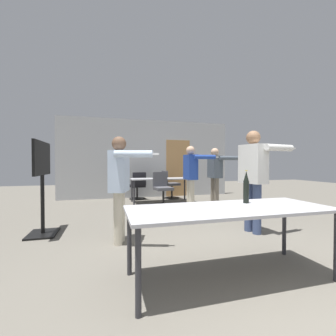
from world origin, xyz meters
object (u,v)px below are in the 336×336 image
(person_near_casual, at_px, (215,171))
(person_center_tall, at_px, (191,172))
(tv_screen, at_px, (42,179))
(person_right_polo, at_px, (254,171))
(beer_bottle, at_px, (246,188))
(office_chair_far_left, at_px, (162,190))
(person_left_plaid, at_px, (120,179))
(office_chair_near_pushed, at_px, (170,185))
(office_chair_mid_tucked, at_px, (138,187))

(person_near_casual, relative_size, person_center_tall, 1.00)
(tv_screen, bearing_deg, person_right_polo, -103.22)
(person_right_polo, xyz_separation_m, beer_bottle, (-0.90, -1.09, -0.14))
(person_near_casual, xyz_separation_m, beer_bottle, (-1.42, -3.50, -0.05))
(person_center_tall, height_order, office_chair_far_left, person_center_tall)
(person_center_tall, relative_size, beer_bottle, 4.33)
(office_chair_far_left, bearing_deg, person_left_plaid, 56.92)
(person_right_polo, height_order, office_chair_far_left, person_right_polo)
(person_right_polo, height_order, office_chair_near_pushed, person_right_polo)
(person_left_plaid, height_order, person_center_tall, person_center_tall)
(person_near_casual, distance_m, beer_bottle, 3.78)
(tv_screen, relative_size, person_near_casual, 0.96)
(beer_bottle, bearing_deg, person_center_tall, 80.48)
(tv_screen, height_order, beer_bottle, tv_screen)
(tv_screen, xyz_separation_m, person_near_casual, (4.00, 1.59, 0.04))
(person_right_polo, bearing_deg, person_left_plaid, -101.64)
(person_center_tall, xyz_separation_m, beer_bottle, (-0.51, -3.06, -0.06))
(person_near_casual, relative_size, beer_bottle, 4.31)
(tv_screen, relative_size, beer_bottle, 4.14)
(office_chair_far_left, relative_size, office_chair_mid_tucked, 1.05)
(office_chair_far_left, distance_m, office_chair_mid_tucked, 1.35)
(office_chair_near_pushed, distance_m, beer_bottle, 5.14)
(person_near_casual, relative_size, person_left_plaid, 1.02)
(person_near_casual, bearing_deg, office_chair_far_left, -104.96)
(office_chair_far_left, height_order, office_chair_near_pushed, office_chair_near_pushed)
(person_near_casual, bearing_deg, office_chair_near_pushed, -149.26)
(person_near_casual, xyz_separation_m, office_chair_near_pushed, (-0.88, 1.59, -0.52))
(person_center_tall, relative_size, office_chair_mid_tucked, 1.80)
(office_chair_mid_tucked, bearing_deg, person_left_plaid, -110.02)
(office_chair_far_left, bearing_deg, person_right_polo, 100.86)
(person_right_polo, xyz_separation_m, person_center_tall, (-0.39, 1.97, -0.08))
(person_left_plaid, bearing_deg, office_chair_near_pushed, 171.62)
(person_near_casual, xyz_separation_m, person_center_tall, (-0.90, -0.44, 0.01))
(person_near_casual, height_order, office_chair_near_pushed, person_near_casual)
(tv_screen, height_order, person_near_casual, person_near_casual)
(person_near_casual, distance_m, office_chair_far_left, 1.58)
(person_center_tall, bearing_deg, person_left_plaid, -43.78)
(person_left_plaid, height_order, office_chair_far_left, person_left_plaid)
(person_left_plaid, bearing_deg, person_right_polo, 105.06)
(beer_bottle, bearing_deg, office_chair_far_left, 90.26)
(person_left_plaid, bearing_deg, person_center_tall, 152.58)
(office_chair_far_left, distance_m, beer_bottle, 3.95)
(office_chair_far_left, bearing_deg, person_near_casual, 156.28)
(person_right_polo, xyz_separation_m, office_chair_mid_tucked, (-1.45, 4.07, -0.64))
(person_right_polo, distance_m, office_chair_far_left, 3.04)
(person_left_plaid, xyz_separation_m, office_chair_mid_tucked, (0.80, 3.98, -0.55))
(person_center_tall, height_order, beer_bottle, person_center_tall)
(person_near_casual, xyz_separation_m, office_chair_mid_tucked, (-1.96, 1.67, -0.55))
(tv_screen, bearing_deg, beer_bottle, -126.53)
(person_left_plaid, bearing_deg, office_chair_far_left, 171.41)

